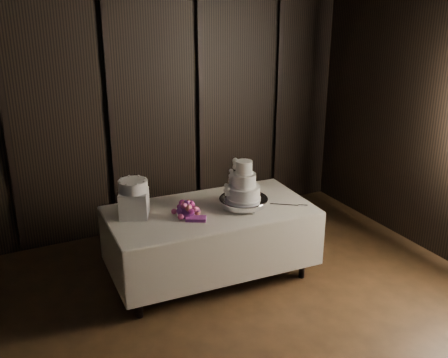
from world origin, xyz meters
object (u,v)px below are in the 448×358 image
cake_stand (243,203)px  bouquet (186,210)px  box_pedestal (134,204)px  small_cake (133,186)px  display_table (211,241)px  wedding_cake (242,185)px

cake_stand → bouquet: (-0.60, 0.04, 0.02)m
cake_stand → box_pedestal: (-1.02, 0.27, 0.08)m
bouquet → box_pedestal: bearing=151.9°
cake_stand → small_cake: (-1.02, 0.27, 0.26)m
cake_stand → box_pedestal: size_ratio=1.86×
cake_stand → small_cake: small_cake is taller
display_table → bouquet: bouquet is taller
small_cake → box_pedestal: bearing=0.0°
wedding_cake → box_pedestal: bearing=-171.8°
display_table → small_cake: bearing=168.6°
display_table → bouquet: size_ratio=5.05×
box_pedestal → small_cake: (0.00, 0.00, 0.18)m
wedding_cake → bouquet: size_ratio=0.96×
display_table → small_cake: 0.97m
cake_stand → bouquet: size_ratio=1.20×
display_table → box_pedestal: size_ratio=7.83×
display_table → cake_stand: size_ratio=4.20×
wedding_cake → box_pedestal: (-1.00, 0.28, -0.12)m
cake_stand → small_cake: 1.09m
cake_stand → wedding_cake: wedding_cake is taller
display_table → box_pedestal: (-0.71, 0.18, 0.47)m
display_table → wedding_cake: (0.29, -0.11, 0.59)m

